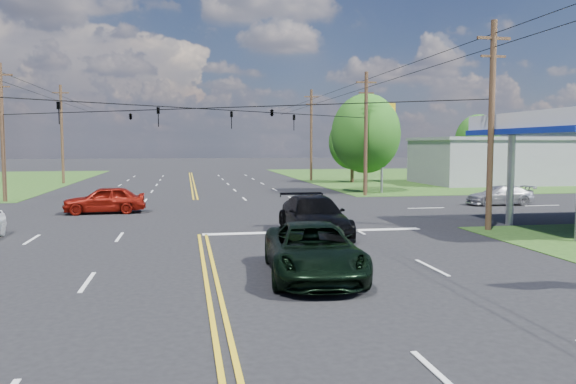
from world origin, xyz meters
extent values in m
plane|color=black|center=(0.00, 12.00, 0.00)|extent=(280.00, 280.00, 0.00)
cube|color=#244516|center=(35.00, 44.00, 0.00)|extent=(46.00, 48.00, 0.03)
cube|color=silver|center=(5.00, 4.00, 0.00)|extent=(10.00, 0.50, 0.02)
cube|color=gray|center=(30.00, 32.00, 2.20)|extent=(14.00, 10.00, 4.40)
cylinder|color=#A5A5AA|center=(15.00, 4.50, 2.33)|extent=(0.36, 0.36, 4.65)
cylinder|color=#3F271A|center=(13.00, 3.00, 4.75)|extent=(0.28, 0.28, 9.50)
cube|color=#3F271A|center=(13.00, 3.00, 8.70)|extent=(1.60, 0.12, 0.12)
cube|color=#3F271A|center=(13.00, 3.00, 7.90)|extent=(1.20, 0.10, 0.10)
cylinder|color=#3F271A|center=(-13.00, 21.00, 4.75)|extent=(0.28, 0.28, 9.50)
cube|color=#3F271A|center=(-13.00, 21.00, 8.70)|extent=(1.60, 0.12, 0.12)
cube|color=#3F271A|center=(-13.00, 21.00, 7.90)|extent=(1.20, 0.10, 0.10)
cylinder|color=#3F271A|center=(13.00, 21.00, 4.75)|extent=(0.28, 0.28, 9.50)
cube|color=#3F271A|center=(13.00, 21.00, 8.70)|extent=(1.60, 0.12, 0.12)
cube|color=#3F271A|center=(13.00, 21.00, 7.90)|extent=(1.20, 0.10, 0.10)
cylinder|color=#3F271A|center=(-13.00, 40.00, 5.00)|extent=(0.28, 0.28, 10.00)
cube|color=#3F271A|center=(-13.00, 40.00, 9.20)|extent=(1.60, 0.12, 0.12)
cube|color=#3F271A|center=(-13.00, 40.00, 8.40)|extent=(1.20, 0.10, 0.10)
cylinder|color=#3F271A|center=(13.00, 40.00, 5.00)|extent=(0.28, 0.28, 10.00)
cube|color=#3F271A|center=(13.00, 40.00, 9.20)|extent=(1.60, 0.12, 0.12)
cube|color=#3F271A|center=(13.00, 40.00, 8.40)|extent=(1.20, 0.10, 0.10)
imported|color=black|center=(-6.50, 7.50, 5.42)|extent=(0.17, 0.21, 1.05)
imported|color=black|center=(-2.08, 10.56, 5.42)|extent=(0.17, 0.21, 1.05)
imported|color=black|center=(2.08, 13.44, 5.42)|extent=(0.17, 0.21, 1.05)
imported|color=black|center=(6.50, 16.50, 5.42)|extent=(0.17, 0.21, 1.05)
imported|color=black|center=(-3.90, 14.70, 5.70)|extent=(1.24, 0.26, 0.50)
imported|color=black|center=(3.90, 9.30, 5.70)|extent=(1.24, 0.26, 0.50)
cylinder|color=black|center=(13.00, 10.00, 8.90)|extent=(0.04, 100.00, 0.04)
cylinder|color=black|center=(13.00, 10.00, 8.30)|extent=(0.04, 100.00, 0.04)
cylinder|color=#3F271A|center=(14.00, 24.00, 1.65)|extent=(0.36, 0.36, 3.30)
ellipsoid|color=#235115|center=(14.00, 24.00, 4.88)|extent=(5.70, 5.70, 6.60)
cylinder|color=#3F271A|center=(16.50, 36.00, 1.43)|extent=(0.36, 0.36, 2.86)
ellipsoid|color=#235115|center=(16.50, 36.00, 4.23)|extent=(4.94, 4.94, 5.72)
cylinder|color=#3F271A|center=(34.00, 42.00, 1.54)|extent=(0.36, 0.36, 3.08)
ellipsoid|color=#235115|center=(34.00, 42.00, 4.55)|extent=(5.32, 5.32, 6.16)
imported|color=black|center=(3.00, -4.49, 0.79)|extent=(3.14, 5.93, 1.59)
imported|color=black|center=(4.71, 2.79, 0.86)|extent=(2.47, 5.96, 1.72)
imported|color=maroon|center=(-5.30, 13.00, 0.78)|extent=(4.68, 2.08, 1.56)
imported|color=#ADADB2|center=(19.57, 13.00, 0.64)|extent=(4.42, 1.83, 1.28)
cylinder|color=#A5A5AA|center=(15.08, 23.08, 3.69)|extent=(0.20, 0.20, 7.38)
cube|color=yellow|center=(15.08, 23.08, 6.78)|extent=(2.02, 0.83, 1.02)
camera|label=1|loc=(-0.69, -20.52, 3.92)|focal=35.00mm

